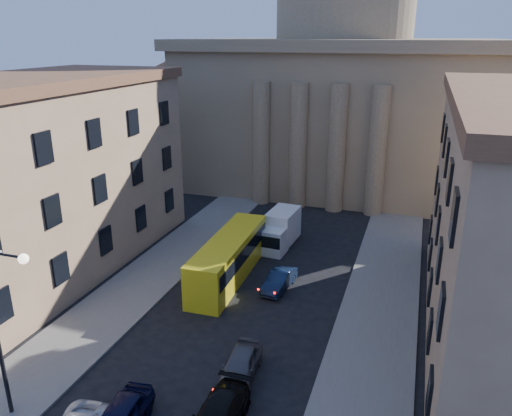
# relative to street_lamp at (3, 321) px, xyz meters

# --- Properties ---
(sidewalk_left) EXTENTS (5.00, 60.00, 0.15)m
(sidewalk_left) POSITION_rel_street_lamp_xyz_m (-1.53, 10.00, -5.21)
(sidewalk_left) COLOR #615F59
(sidewalk_left) RESTS_ON ground
(sidewalk_right) EXTENTS (5.00, 60.00, 0.15)m
(sidewalk_right) POSITION_rel_street_lamp_xyz_m (15.47, 10.00, -5.21)
(sidewalk_right) COLOR #615F59
(sidewalk_right) RESTS_ON ground
(church) EXTENTS (68.02, 28.76, 36.60)m
(church) POSITION_rel_street_lamp_xyz_m (6.97, 47.47, 6.59)
(church) COLOR #78644A
(church) RESTS_ON ground
(building_left) EXTENTS (11.60, 26.60, 14.70)m
(building_left) POSITION_rel_street_lamp_xyz_m (-10.03, 14.00, 2.14)
(building_left) COLOR tan
(building_left) RESTS_ON ground
(street_lamp) EXTENTS (2.62, 0.44, 8.83)m
(street_lamp) POSITION_rel_street_lamp_xyz_m (0.00, 0.00, 0.00)
(street_lamp) COLOR black
(street_lamp) RESTS_ON ground
(car_right_far) EXTENTS (2.12, 4.43, 1.46)m
(car_right_far) POSITION_rel_street_lamp_xyz_m (9.04, 6.13, -4.55)
(car_right_far) COLOR #49484D
(car_right_far) RESTS_ON ground
(car_right_distant) EXTENTS (1.83, 4.14, 1.32)m
(car_right_distant) POSITION_rel_street_lamp_xyz_m (8.29, 16.30, -4.62)
(car_right_distant) COLOR #0E1A33
(car_right_distant) RESTS_ON ground
(city_bus) EXTENTS (2.89, 11.30, 3.17)m
(city_bus) POSITION_rel_street_lamp_xyz_m (4.20, 16.87, -3.58)
(city_bus) COLOR gold
(city_bus) RESTS_ON ground
(box_truck) EXTENTS (2.49, 5.58, 2.99)m
(box_truck) POSITION_rel_street_lamp_xyz_m (6.17, 23.91, -3.87)
(box_truck) COLOR silver
(box_truck) RESTS_ON ground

